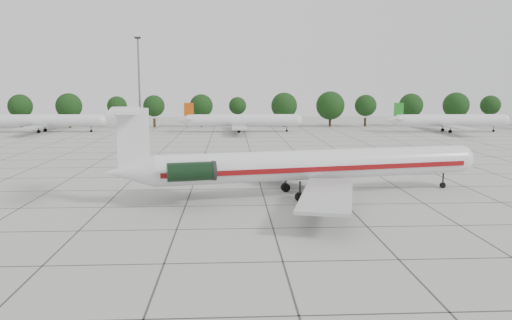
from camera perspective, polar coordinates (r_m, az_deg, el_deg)
The scene contains 8 objects.
ground at distance 57.56m, azimuth 0.61°, elevation -3.30°, with size 260.00×260.00×0.00m, color #ACACA5.
apron_joints at distance 72.28m, azimuth -0.12°, elevation -0.85°, with size 170.00×170.00×0.02m, color #383838.
main_airliner at distance 53.33m, azimuth 4.83°, elevation -0.57°, with size 40.70×31.72×9.63m.
bg_airliner_b at distance 136.12m, azimuth -23.01°, elevation 4.15°, with size 28.24×27.20×7.40m.
bg_airliner_c at distance 125.96m, azimuth -1.63°, elevation 4.52°, with size 28.24×27.20×7.40m.
bg_airliner_d at distance 134.95m, azimuth 21.30°, elevation 4.21°, with size 28.24×27.20×7.40m.
tree_line at distance 141.57m, azimuth -6.27°, elevation 6.17°, with size 249.86×8.44×10.22m.
floodlight_mast at distance 150.59m, azimuth -13.23°, elevation 9.30°, with size 1.60×1.60×25.45m.
Camera 1 is at (-3.46, -56.21, 11.88)m, focal length 35.00 mm.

